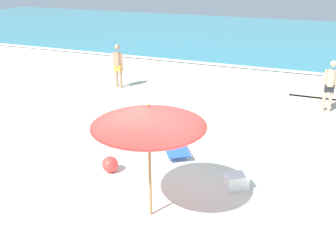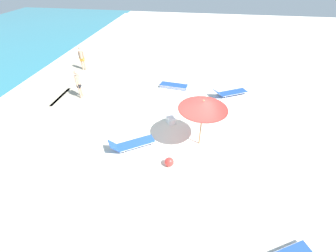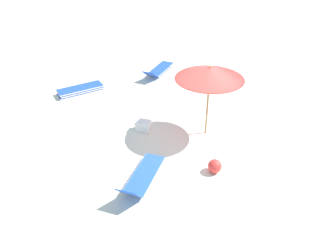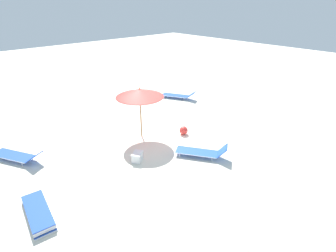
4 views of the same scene
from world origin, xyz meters
name	(u,v)px [view 4 (image 4 of 4)]	position (x,y,z in m)	size (l,w,h in m)	color
ground_plane	(151,141)	(0.00, 0.01, -0.08)	(60.00, 60.00, 0.16)	silver
beach_umbrella	(140,93)	(0.10, -0.58, 2.14)	(2.13, 2.13, 2.40)	#9E7547
lounger_stack	(38,212)	(5.46, 1.37, 0.12)	(0.84, 1.94, 0.24)	blue
sun_lounger_under_umbrella	(202,152)	(-0.65, 2.50, 0.22)	(1.64, 2.06, 0.60)	blue
sun_lounger_beside_umbrella	(179,95)	(-4.86, -3.13, 0.21)	(1.55, 2.18, 0.53)	blue
sun_lounger_near_water_left	(17,156)	(5.03, -2.31, 0.21)	(1.61, 2.27, 0.51)	blue
beach_ball	(184,130)	(-1.51, 0.61, 0.20)	(0.40, 0.40, 0.40)	red
cooler_box	(138,157)	(1.50, 0.98, 0.19)	(0.61, 0.57, 0.37)	white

